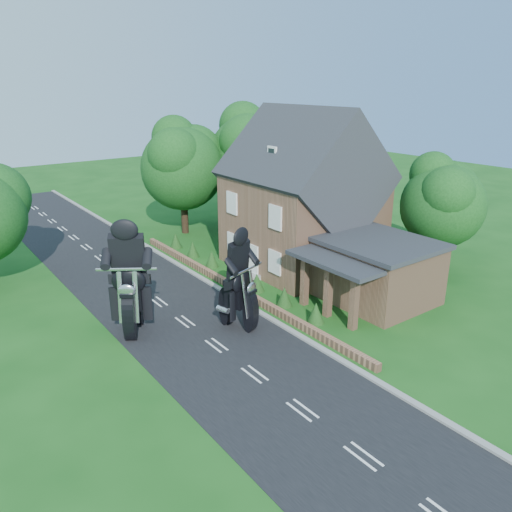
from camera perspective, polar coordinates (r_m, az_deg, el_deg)
ground at (r=23.55m, az=-4.55°, el=-10.17°), size 120.00×120.00×0.00m
road at (r=23.55m, az=-4.55°, el=-10.15°), size 7.00×80.00×0.02m
kerb at (r=25.39m, az=2.50°, el=-7.66°), size 0.30×80.00×0.12m
garden_wall at (r=29.33m, az=-2.64°, el=-3.50°), size 0.30×22.00×0.40m
house at (r=32.45m, az=5.41°, el=6.37°), size 9.54×8.64×10.24m
annex at (r=28.24m, az=13.48°, el=-1.55°), size 7.05×5.94×3.44m
tree_annex_side at (r=33.62m, az=20.83°, el=6.26°), size 5.64×5.20×7.48m
tree_house_right at (r=38.34m, az=9.81°, el=9.47°), size 6.51×6.00×8.40m
tree_behind_house at (r=42.18m, az=-0.02°, el=12.06°), size 7.81×7.20×10.08m
tree_behind_left at (r=39.86m, az=-7.99°, el=10.73°), size 6.94×6.40×9.16m
shrub_a at (r=25.48m, az=6.85°, el=-6.45°), size 0.90×0.90×1.10m
shrub_b at (r=27.17m, az=3.25°, el=-4.64°), size 0.90×0.90×1.10m
shrub_c at (r=28.97m, az=0.10°, el=-3.03°), size 0.90×0.90×1.10m
shrub_d at (r=32.86m, az=-5.10°, el=-0.34°), size 0.90×0.90×1.10m
shrub_e at (r=34.91m, az=-7.25°, el=0.77°), size 0.90×0.90×1.10m
shrub_f at (r=37.01m, az=-9.16°, el=1.76°), size 0.90×0.90×1.10m
motorcycle_lead at (r=24.73m, az=-1.98°, el=-6.56°), size 0.93×1.72×1.56m
motorcycle_follow at (r=24.93m, az=-13.86°, el=-6.72°), size 1.43×1.80×1.73m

